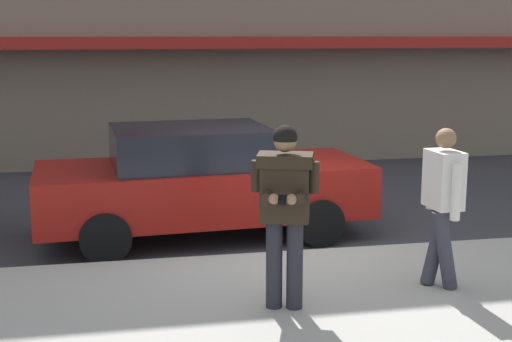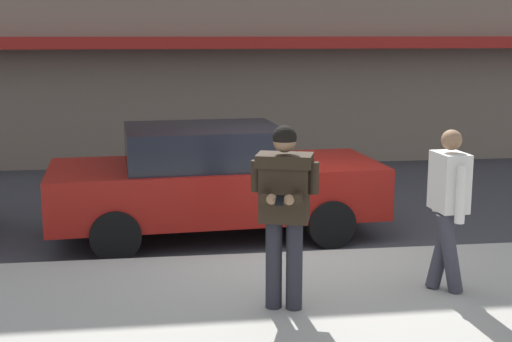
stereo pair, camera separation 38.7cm
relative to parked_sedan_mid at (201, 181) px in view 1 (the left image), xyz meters
name	(u,v)px [view 1 (the left image)]	position (x,y,z in m)	size (l,w,h in m)	color
ground_plane	(287,257)	(0.95, -1.14, -0.79)	(80.00, 80.00, 0.00)	#333338
sidewalk	(467,337)	(1.95, -3.99, -0.72)	(32.00, 5.30, 0.14)	#99968E
curb_paint_line	(360,251)	(1.95, -1.09, -0.79)	(28.00, 0.12, 0.01)	silver
parked_sedan_mid	(201,181)	(0.00, 0.00, 0.00)	(4.61, 2.16, 1.54)	maroon
man_texting_on_phone	(285,197)	(0.44, -3.14, 0.46)	(0.63, 0.64, 1.81)	#23232B
pedestrian_in_light_coat	(443,198)	(2.20, -2.87, 0.32)	(0.35, 0.60, 1.70)	#33333D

